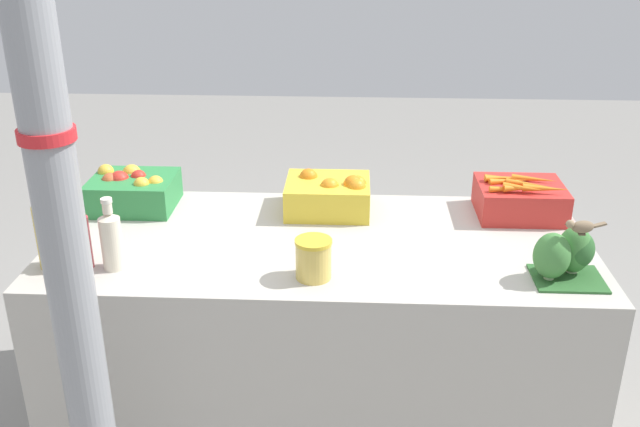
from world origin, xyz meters
TOP-DOWN VIEW (x-y plane):
  - ground_plane at (0.00, 0.00)m, footprint 10.00×10.00m
  - market_table at (0.00, 0.00)m, footprint 1.91×0.87m
  - support_pole at (-0.59, -0.74)m, footprint 0.13×0.13m
  - apple_crate at (-0.75, 0.26)m, footprint 0.32×0.27m
  - orange_crate at (0.02, 0.26)m, footprint 0.32×0.27m
  - carrot_crate at (0.75, 0.26)m, footprint 0.32×0.27m
  - broccoli_pile at (0.79, -0.24)m, footprint 0.23×0.19m
  - juice_bottle_golden at (-0.87, -0.25)m, footprint 0.08×0.08m
  - juice_bottle_ruby at (-0.77, -0.25)m, footprint 0.07×0.07m
  - juice_bottle_cloudy at (-0.66, -0.25)m, footprint 0.07×0.07m
  - pickle_jar at (-0.01, -0.28)m, footprint 0.12×0.12m
  - sparrow_bird at (0.81, -0.28)m, footprint 0.14×0.05m

SIDE VIEW (x-z plane):
  - ground_plane at x=0.00m, z-range 0.00..0.00m
  - market_table at x=0.00m, z-range 0.00..0.74m
  - pickle_jar at x=-0.01m, z-range 0.74..0.88m
  - carrot_crate at x=0.75m, z-range 0.73..0.89m
  - orange_crate at x=0.02m, z-range 0.73..0.89m
  - apple_crate at x=-0.75m, z-range 0.73..0.89m
  - broccoli_pile at x=0.79m, z-range 0.74..0.91m
  - juice_bottle_cloudy at x=-0.66m, z-range 0.72..0.97m
  - juice_bottle_ruby at x=-0.77m, z-range 0.72..0.98m
  - juice_bottle_golden at x=-0.87m, z-range 0.72..1.03m
  - sparrow_bird at x=0.81m, z-range 0.91..0.96m
  - support_pole at x=-0.59m, z-range 0.00..2.47m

